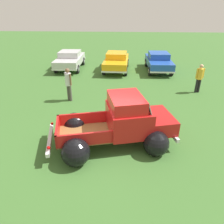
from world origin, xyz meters
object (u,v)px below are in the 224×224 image
(show_car_0, at_px, (70,59))
(spectator_0, at_px, (68,82))
(vintage_pickup_truck, at_px, (121,125))
(show_car_1, at_px, (116,61))
(show_car_2, at_px, (158,61))
(lane_cone_0, at_px, (116,108))
(spectator_1, at_px, (200,77))

(show_car_0, xyz_separation_m, spectator_0, (1.59, -6.68, 0.27))
(vintage_pickup_truck, bearing_deg, show_car_1, 79.49)
(show_car_2, relative_size, lane_cone_0, 6.75)
(show_car_0, bearing_deg, show_car_1, 84.00)
(show_car_0, height_order, lane_cone_0, show_car_0)
(spectator_0, bearing_deg, show_car_1, 19.43)
(lane_cone_0, bearing_deg, spectator_0, 150.54)
(vintage_pickup_truck, relative_size, spectator_0, 2.71)
(show_car_0, bearing_deg, spectator_1, 60.00)
(show_car_1, bearing_deg, spectator_1, 50.43)
(show_car_0, relative_size, lane_cone_0, 6.71)
(show_car_2, height_order, spectator_0, spectator_0)
(show_car_0, xyz_separation_m, show_car_1, (3.93, -0.32, -0.00))
(spectator_1, bearing_deg, show_car_2, -174.91)
(show_car_0, height_order, spectator_1, spectator_1)
(show_car_2, bearing_deg, spectator_0, -42.57)
(show_car_1, distance_m, spectator_1, 6.96)
(spectator_1, bearing_deg, show_car_0, -133.69)
(spectator_0, distance_m, spectator_1, 7.70)
(spectator_0, height_order, spectator_1, spectator_0)
(show_car_0, distance_m, lane_cone_0, 9.25)
(show_car_1, relative_size, spectator_1, 2.49)
(vintage_pickup_truck, relative_size, lane_cone_0, 7.85)
(vintage_pickup_truck, xyz_separation_m, lane_cone_0, (-0.28, 2.36, -0.45))
(vintage_pickup_truck, bearing_deg, spectator_0, 113.42)
(show_car_2, xyz_separation_m, spectator_0, (-5.75, -6.49, 0.27))
(lane_cone_0, bearing_deg, show_car_1, 92.49)
(spectator_0, relative_size, lane_cone_0, 2.90)
(vintage_pickup_truck, relative_size, show_car_2, 1.16)
(show_car_1, bearing_deg, lane_cone_0, 4.89)
(vintage_pickup_truck, relative_size, show_car_1, 1.15)
(show_car_1, xyz_separation_m, lane_cone_0, (0.34, -7.87, -0.47))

